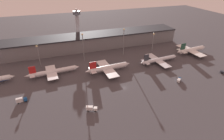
{
  "coord_description": "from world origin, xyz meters",
  "views": [
    {
      "loc": [
        -44.19,
        -100.94,
        77.59
      ],
      "look_at": [
        -3.17,
        19.2,
        6.0
      ],
      "focal_mm": 28.0,
      "sensor_mm": 36.0,
      "label": 1
    }
  ],
  "objects_px": {
    "airplane_4": "(191,50)",
    "service_vehicle_2": "(91,108)",
    "service_vehicle_1": "(179,80)",
    "service_vehicle_3": "(21,100)",
    "control_tower": "(77,22)",
    "airplane_3": "(159,60)",
    "airplane_2": "(108,68)",
    "airplane_1": "(53,72)"
  },
  "relations": [
    {
      "from": "airplane_3",
      "to": "service_vehicle_3",
      "type": "relative_size",
      "value": 6.37
    },
    {
      "from": "service_vehicle_1",
      "to": "service_vehicle_2",
      "type": "relative_size",
      "value": 0.86
    },
    {
      "from": "airplane_1",
      "to": "control_tower",
      "type": "xyz_separation_m",
      "value": [
        35.72,
        82.74,
        19.51
      ]
    },
    {
      "from": "service_vehicle_2",
      "to": "control_tower",
      "type": "relative_size",
      "value": 0.19
    },
    {
      "from": "airplane_1",
      "to": "airplane_2",
      "type": "height_order",
      "value": "airplane_2"
    },
    {
      "from": "service_vehicle_1",
      "to": "service_vehicle_3",
      "type": "distance_m",
      "value": 118.39
    },
    {
      "from": "airplane_3",
      "to": "airplane_4",
      "type": "height_order",
      "value": "airplane_4"
    },
    {
      "from": "service_vehicle_1",
      "to": "control_tower",
      "type": "height_order",
      "value": "control_tower"
    },
    {
      "from": "airplane_2",
      "to": "control_tower",
      "type": "distance_m",
      "value": 94.77
    },
    {
      "from": "service_vehicle_1",
      "to": "airplane_2",
      "type": "bearing_deg",
      "value": 103.84
    },
    {
      "from": "airplane_1",
      "to": "control_tower",
      "type": "distance_m",
      "value": 92.21
    },
    {
      "from": "airplane_2",
      "to": "airplane_3",
      "type": "xyz_separation_m",
      "value": [
        51.82,
        0.75,
        -0.63
      ]
    },
    {
      "from": "airplane_4",
      "to": "service_vehicle_3",
      "type": "height_order",
      "value": "airplane_4"
    },
    {
      "from": "airplane_4",
      "to": "service_vehicle_2",
      "type": "height_order",
      "value": "airplane_4"
    },
    {
      "from": "airplane_3",
      "to": "service_vehicle_1",
      "type": "relative_size",
      "value": 6.81
    },
    {
      "from": "airplane_2",
      "to": "service_vehicle_2",
      "type": "height_order",
      "value": "airplane_2"
    },
    {
      "from": "airplane_3",
      "to": "service_vehicle_2",
      "type": "bearing_deg",
      "value": -154.06
    },
    {
      "from": "service_vehicle_1",
      "to": "airplane_4",
      "type": "bearing_deg",
      "value": 0.26
    },
    {
      "from": "service_vehicle_3",
      "to": "airplane_1",
      "type": "bearing_deg",
      "value": 49.43
    },
    {
      "from": "airplane_2",
      "to": "airplane_4",
      "type": "distance_m",
      "value": 97.99
    },
    {
      "from": "airplane_1",
      "to": "service_vehicle_3",
      "type": "bearing_deg",
      "value": -130.42
    },
    {
      "from": "airplane_4",
      "to": "service_vehicle_2",
      "type": "xyz_separation_m",
      "value": [
        -123.13,
        -53.61,
        -2.04
      ]
    },
    {
      "from": "service_vehicle_1",
      "to": "control_tower",
      "type": "bearing_deg",
      "value": 73.81
    },
    {
      "from": "airplane_1",
      "to": "airplane_2",
      "type": "distance_m",
      "value": 47.29
    },
    {
      "from": "airplane_4",
      "to": "control_tower",
      "type": "xyz_separation_m",
      "value": [
        -108.14,
        82.85,
        18.93
      ]
    },
    {
      "from": "service_vehicle_1",
      "to": "airplane_1",
      "type": "bearing_deg",
      "value": 114.04
    },
    {
      "from": "airplane_3",
      "to": "airplane_4",
      "type": "distance_m",
      "value": 46.53
    },
    {
      "from": "airplane_1",
      "to": "service_vehicle_3",
      "type": "height_order",
      "value": "airplane_1"
    },
    {
      "from": "airplane_1",
      "to": "airplane_3",
      "type": "distance_m",
      "value": 98.54
    },
    {
      "from": "airplane_3",
      "to": "airplane_4",
      "type": "bearing_deg",
      "value": 6.45
    },
    {
      "from": "service_vehicle_1",
      "to": "service_vehicle_2",
      "type": "distance_m",
      "value": 75.34
    },
    {
      "from": "service_vehicle_3",
      "to": "control_tower",
      "type": "distance_m",
      "value": 128.92
    },
    {
      "from": "airplane_2",
      "to": "service_vehicle_2",
      "type": "xyz_separation_m",
      "value": [
        -25.59,
        -44.24,
        -1.9
      ]
    },
    {
      "from": "airplane_1",
      "to": "service_vehicle_1",
      "type": "xyz_separation_m",
      "value": [
        95.37,
        -43.4,
        -1.75
      ]
    },
    {
      "from": "service_vehicle_1",
      "to": "airplane_3",
      "type": "bearing_deg",
      "value": 43.93
    },
    {
      "from": "airplane_2",
      "to": "service_vehicle_1",
      "type": "bearing_deg",
      "value": -38.89
    },
    {
      "from": "control_tower",
      "to": "service_vehicle_1",
      "type": "bearing_deg",
      "value": -64.69
    },
    {
      "from": "airplane_3",
      "to": "control_tower",
      "type": "height_order",
      "value": "control_tower"
    },
    {
      "from": "airplane_3",
      "to": "airplane_4",
      "type": "xyz_separation_m",
      "value": [
        45.72,
        8.62,
        0.77
      ]
    },
    {
      "from": "airplane_3",
      "to": "control_tower",
      "type": "distance_m",
      "value": 112.48
    },
    {
      "from": "airplane_2",
      "to": "service_vehicle_1",
      "type": "height_order",
      "value": "airplane_2"
    },
    {
      "from": "service_vehicle_1",
      "to": "service_vehicle_3",
      "type": "xyz_separation_m",
      "value": [
        -117.68,
        12.91,
        0.48
      ]
    }
  ]
}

